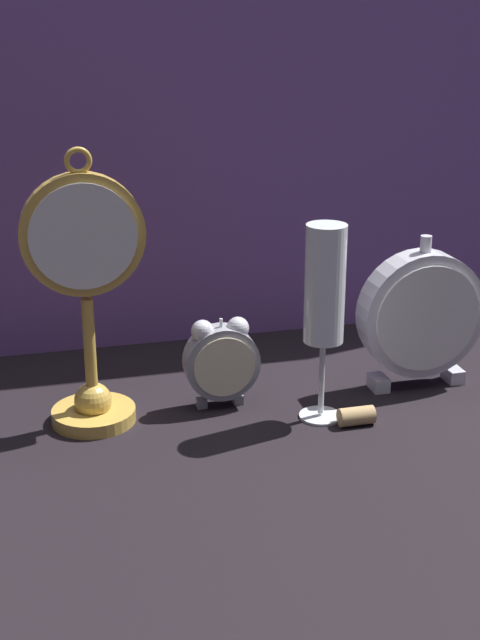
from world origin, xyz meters
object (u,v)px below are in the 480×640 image
alarm_clock_twin_bell (222,358)px  pocket_watch_on_stand (87,305)px  mantel_clock_silver (421,315)px  wine_cork (355,414)px  champagne_flute (324,296)px

alarm_clock_twin_bell → pocket_watch_on_stand: bearing=-178.6°
alarm_clock_twin_bell → mantel_clock_silver: (0.26, -0.00, 0.03)m
pocket_watch_on_stand → mantel_clock_silver: pocket_watch_on_stand is taller
wine_cork → pocket_watch_on_stand: bearing=164.6°
champagne_flute → alarm_clock_twin_bell: bearing=150.4°
champagne_flute → wine_cork: champagne_flute is taller
wine_cork → alarm_clock_twin_bell: bearing=148.7°
mantel_clock_silver → champagne_flute: bearing=-159.6°
pocket_watch_on_stand → wine_cork: (0.30, -0.08, -0.13)m
alarm_clock_twin_bell → champagne_flute: size_ratio=0.48×
champagne_flute → wine_cork: bearing=-36.2°
pocket_watch_on_stand → alarm_clock_twin_bell: size_ratio=2.85×
alarm_clock_twin_bell → mantel_clock_silver: mantel_clock_silver is taller
champagne_flute → wine_cork: size_ratio=5.60×
alarm_clock_twin_bell → wine_cork: size_ratio=2.69×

